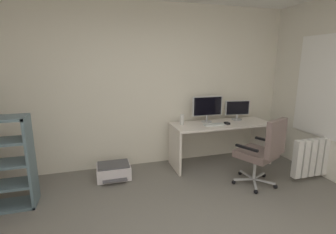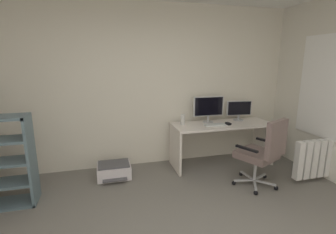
# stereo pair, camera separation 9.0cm
# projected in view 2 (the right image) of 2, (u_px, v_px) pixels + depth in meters

# --- Properties ---
(wall_back) EXTENTS (5.16, 0.10, 2.67)m
(wall_back) POSITION_uv_depth(u_px,v_px,m) (143.00, 87.00, 4.10)
(wall_back) COLOR silver
(wall_back) RESTS_ON ground
(desk) EXTENTS (1.70, 0.61, 0.73)m
(desk) POSITION_uv_depth(u_px,v_px,m) (222.00, 133.00, 4.19)
(desk) COLOR silver
(desk) RESTS_ON ground
(monitor_main) EXTENTS (0.53, 0.18, 0.45)m
(monitor_main) POSITION_uv_depth(u_px,v_px,m) (208.00, 107.00, 4.18)
(monitor_main) COLOR #B2B5B7
(monitor_main) RESTS_ON desk
(monitor_secondary) EXTENTS (0.44, 0.18, 0.35)m
(monitor_secondary) POSITION_uv_depth(u_px,v_px,m) (239.00, 109.00, 4.34)
(monitor_secondary) COLOR #B2B5B7
(monitor_secondary) RESTS_ON desk
(keyboard) EXTENTS (0.34, 0.14, 0.02)m
(keyboard) POSITION_uv_depth(u_px,v_px,m) (215.00, 125.00, 4.02)
(keyboard) COLOR silver
(keyboard) RESTS_ON desk
(computer_mouse) EXTENTS (0.07, 0.11, 0.03)m
(computer_mouse) POSITION_uv_depth(u_px,v_px,m) (228.00, 124.00, 4.07)
(computer_mouse) COLOR black
(computer_mouse) RESTS_ON desk
(desktop_speaker) EXTENTS (0.07, 0.07, 0.17)m
(desktop_speaker) POSITION_uv_depth(u_px,v_px,m) (183.00, 120.00, 4.05)
(desktop_speaker) COLOR silver
(desktop_speaker) RESTS_ON desk
(office_chair) EXTENTS (0.65, 0.69, 1.01)m
(office_chair) POSITION_uv_depth(u_px,v_px,m) (263.00, 151.00, 3.40)
(office_chair) COLOR #B7BABC
(office_chair) RESTS_ON ground
(printer) EXTENTS (0.50, 0.45, 0.23)m
(printer) POSITION_uv_depth(u_px,v_px,m) (114.00, 170.00, 3.79)
(printer) COLOR silver
(printer) RESTS_ON ground
(radiator) EXTENTS (0.97, 0.10, 0.57)m
(radiator) POSITION_uv_depth(u_px,v_px,m) (323.00, 158.00, 3.67)
(radiator) COLOR white
(radiator) RESTS_ON ground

